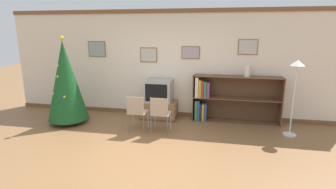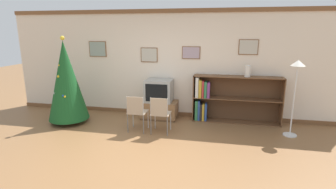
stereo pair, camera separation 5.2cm
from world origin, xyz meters
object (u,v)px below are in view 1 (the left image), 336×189
(christmas_tree, at_px, (66,81))
(television, at_px, (159,91))
(standing_lamp, at_px, (296,78))
(tv_console, at_px, (159,110))
(folding_chair_left, at_px, (137,111))
(folding_chair_right, at_px, (160,113))
(bookshelf, at_px, (221,99))
(vase, at_px, (247,71))

(christmas_tree, xyz_separation_m, television, (2.07, 0.73, -0.30))
(television, relative_size, standing_lamp, 0.41)
(tv_console, relative_size, folding_chair_left, 1.11)
(folding_chair_left, height_order, folding_chair_right, same)
(christmas_tree, bearing_deg, standing_lamp, 2.19)
(christmas_tree, relative_size, folding_chair_left, 2.52)
(television, distance_m, bookshelf, 1.56)
(christmas_tree, height_order, tv_console, christmas_tree)
(bookshelf, distance_m, standing_lamp, 1.74)
(christmas_tree, height_order, folding_chair_right, christmas_tree)
(bookshelf, bearing_deg, tv_console, -175.68)
(folding_chair_right, bearing_deg, standing_lamp, 9.39)
(television, bearing_deg, tv_console, 90.00)
(vase, bearing_deg, television, -177.76)
(television, height_order, standing_lamp, standing_lamp)
(television, bearing_deg, vase, 2.24)
(standing_lamp, bearing_deg, christmas_tree, -177.81)
(television, distance_m, standing_lamp, 3.10)
(christmas_tree, height_order, standing_lamp, christmas_tree)
(christmas_tree, bearing_deg, vase, 11.06)
(christmas_tree, relative_size, folding_chair_right, 2.52)
(bookshelf, bearing_deg, vase, -3.84)
(tv_console, relative_size, bookshelf, 0.44)
(television, bearing_deg, folding_chair_right, -75.18)
(television, relative_size, folding_chair_left, 0.81)
(standing_lamp, bearing_deg, vase, 145.39)
(christmas_tree, bearing_deg, folding_chair_right, -6.34)
(television, xyz_separation_m, standing_lamp, (3.01, -0.54, 0.52))
(tv_console, distance_m, bookshelf, 1.59)
(folding_chair_left, bearing_deg, television, 75.18)
(tv_console, distance_m, vase, 2.36)
(tv_console, relative_size, standing_lamp, 0.56)
(vase, bearing_deg, standing_lamp, -34.61)
(vase, distance_m, standing_lamp, 1.10)
(tv_console, bearing_deg, bookshelf, 4.32)
(television, distance_m, folding_chair_left, 1.06)
(bookshelf, distance_m, vase, 0.91)
(bookshelf, relative_size, vase, 7.51)
(tv_console, xyz_separation_m, bookshelf, (1.55, 0.12, 0.33))
(bookshelf, bearing_deg, standing_lamp, -24.35)
(television, relative_size, vase, 2.39)
(bookshelf, bearing_deg, folding_chair_left, -148.45)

